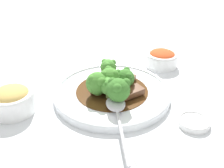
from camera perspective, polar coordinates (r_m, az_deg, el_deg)
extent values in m
plane|color=silver|center=(0.65, 0.00, -2.57)|extent=(4.00, 4.00, 0.00)
cylinder|color=white|center=(0.65, 0.00, -2.06)|extent=(0.29, 0.29, 0.01)
torus|color=white|center=(0.64, 0.00, -1.53)|extent=(0.29, 0.29, 0.01)
cylinder|color=#4C2D14|center=(0.64, 0.00, -1.47)|extent=(0.18, 0.18, 0.00)
cube|color=brown|center=(0.67, 3.50, 0.72)|extent=(0.05, 0.06, 0.01)
cube|color=#56331E|center=(0.62, 3.65, -1.89)|extent=(0.04, 0.07, 0.01)
cube|color=brown|center=(0.65, -3.23, 0.12)|extent=(0.08, 0.06, 0.01)
cube|color=brown|center=(0.66, 0.12, 0.87)|extent=(0.04, 0.06, 0.02)
cylinder|color=#7FA84C|center=(0.62, -2.94, -1.98)|extent=(0.02, 0.02, 0.01)
sphere|color=#427F2D|center=(0.61, -3.00, -0.06)|extent=(0.05, 0.05, 0.05)
sphere|color=#427F2D|center=(0.59, -2.27, 0.47)|extent=(0.02, 0.02, 0.02)
sphere|color=#427F2D|center=(0.61, -2.20, 1.84)|extent=(0.02, 0.02, 0.02)
sphere|color=#427F2D|center=(0.60, -4.64, 1.16)|extent=(0.02, 0.02, 0.02)
cylinder|color=#7FA84C|center=(0.61, -0.69, -2.27)|extent=(0.01, 0.01, 0.01)
sphere|color=#4C8E38|center=(0.60, -0.70, -0.51)|extent=(0.04, 0.04, 0.04)
sphere|color=#4C8E38|center=(0.59, 0.44, 0.21)|extent=(0.02, 0.02, 0.02)
sphere|color=#4C8E38|center=(0.60, -0.91, 1.00)|extent=(0.02, 0.02, 0.02)
sphere|color=#4C8E38|center=(0.58, -1.64, 0.01)|extent=(0.02, 0.02, 0.02)
cylinder|color=#7FA84C|center=(0.59, 1.35, -3.56)|extent=(0.02, 0.02, 0.02)
sphere|color=#387028|center=(0.57, 1.38, -1.33)|extent=(0.05, 0.05, 0.05)
sphere|color=#387028|center=(0.57, 2.93, 0.22)|extent=(0.02, 0.02, 0.02)
sphere|color=#387028|center=(0.57, 0.11, 0.45)|extent=(0.02, 0.02, 0.02)
sphere|color=#387028|center=(0.55, 1.16, -0.94)|extent=(0.02, 0.02, 0.02)
cylinder|color=#7FA84C|center=(0.64, 2.82, -0.48)|extent=(0.02, 0.02, 0.01)
sphere|color=#387028|center=(0.63, 2.87, 1.25)|extent=(0.05, 0.05, 0.05)
sphere|color=#387028|center=(0.64, 3.47, 2.79)|extent=(0.02, 0.02, 0.02)
sphere|color=#387028|center=(0.62, 1.60, 2.25)|extent=(0.02, 0.02, 0.02)
sphere|color=#387028|center=(0.62, 3.62, 1.72)|extent=(0.02, 0.02, 0.02)
cylinder|color=#7FA84C|center=(0.64, -0.58, -0.67)|extent=(0.02, 0.02, 0.01)
sphere|color=#427F2D|center=(0.62, -0.59, 1.33)|extent=(0.05, 0.05, 0.05)
sphere|color=#427F2D|center=(0.63, -0.86, 3.13)|extent=(0.02, 0.02, 0.02)
sphere|color=#427F2D|center=(0.61, -1.73, 2.00)|extent=(0.02, 0.02, 0.02)
sphere|color=#427F2D|center=(0.61, 0.80, 2.24)|extent=(0.02, 0.02, 0.02)
cylinder|color=#7FA84C|center=(0.69, -0.78, 2.06)|extent=(0.01, 0.01, 0.01)
sphere|color=#4C8E38|center=(0.68, -0.79, 3.69)|extent=(0.04, 0.04, 0.04)
sphere|color=#4C8E38|center=(0.68, -1.64, 4.86)|extent=(0.02, 0.02, 0.02)
sphere|color=#4C8E38|center=(0.66, -0.98, 4.07)|extent=(0.02, 0.02, 0.02)
sphere|color=#4C8E38|center=(0.68, 0.24, 4.73)|extent=(0.02, 0.02, 0.02)
ellipsoid|color=#B7B7BC|center=(0.58, 0.79, -4.27)|extent=(0.07, 0.06, 0.01)
cylinder|color=#B7B7BC|center=(0.50, 2.27, -11.40)|extent=(0.14, 0.07, 0.01)
cylinder|color=white|center=(0.81, 10.64, 4.14)|extent=(0.05, 0.05, 0.01)
cylinder|color=white|center=(0.80, 10.74, 5.07)|extent=(0.09, 0.09, 0.04)
torus|color=white|center=(0.79, 10.86, 6.22)|extent=(0.09, 0.09, 0.01)
ellipsoid|color=#D14C23|center=(0.79, 10.88, 6.38)|extent=(0.07, 0.07, 0.02)
cylinder|color=white|center=(0.64, -20.47, -5.28)|extent=(0.05, 0.05, 0.01)
cylinder|color=white|center=(0.63, -20.77, -3.90)|extent=(0.10, 0.10, 0.04)
torus|color=white|center=(0.62, -21.14, -2.25)|extent=(0.10, 0.10, 0.01)
ellipsoid|color=tan|center=(0.61, -21.19, -2.01)|extent=(0.08, 0.08, 0.03)
cylinder|color=white|center=(0.58, 17.35, -8.01)|extent=(0.07, 0.07, 0.01)
torus|color=white|center=(0.58, 17.43, -7.62)|extent=(0.07, 0.07, 0.01)
cube|color=silver|center=(0.49, 9.53, -16.37)|extent=(0.12, 0.09, 0.01)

